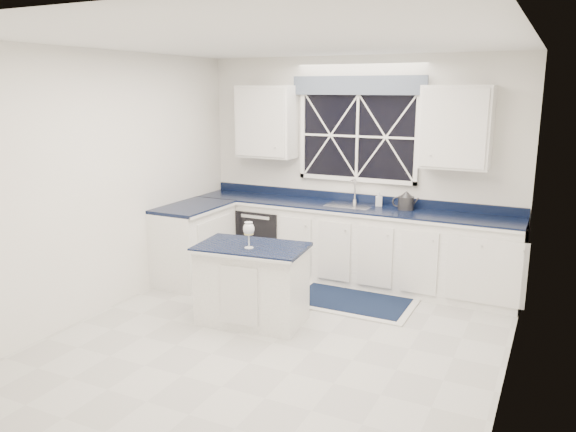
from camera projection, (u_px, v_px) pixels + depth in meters
The scene contains 13 objects.
ground at pixel (273, 343), 5.23m from camera, with size 4.50×4.50×0.00m, color #A4A49F.
back_wall at pixel (358, 169), 6.89m from camera, with size 4.00×0.10×2.70m, color white.
base_cabinets at pixel (317, 245), 6.83m from camera, with size 3.99×1.60×0.90m.
countertop at pixel (348, 207), 6.73m from camera, with size 3.98×0.64×0.04m, color black.
dishwasher at pixel (268, 238), 7.32m from camera, with size 0.60×0.58×0.82m, color black.
window at pixel (358, 130), 6.75m from camera, with size 1.65×0.09×1.26m.
upper_cabinets at pixel (354, 124), 6.62m from camera, with size 3.10×0.34×0.90m.
faucet at pixel (354, 190), 6.86m from camera, with size 0.05×0.20×0.30m.
island at pixel (252, 284), 5.63m from camera, with size 1.14×0.76×0.80m.
rug at pixel (351, 301), 6.22m from camera, with size 1.37×0.84×0.02m.
kettle at pixel (406, 201), 6.50m from camera, with size 0.30×0.22×0.22m.
wine_glass at pixel (249, 230), 5.41m from camera, with size 0.11×0.11×0.26m.
soap_bottle at pixel (379, 199), 6.70m from camera, with size 0.08×0.08×0.17m, color silver.
Camera 1 is at (2.26, -4.27, 2.31)m, focal length 35.00 mm.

